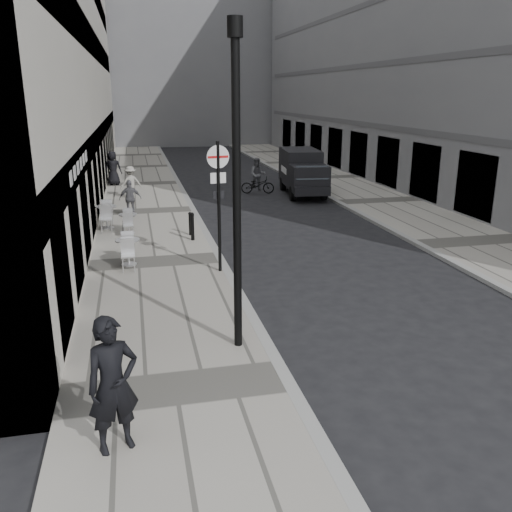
{
  "coord_description": "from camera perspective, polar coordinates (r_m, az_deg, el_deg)",
  "views": [
    {
      "loc": [
        -2.48,
        -5.87,
        5.11
      ],
      "look_at": [
        0.22,
        6.09,
        1.4
      ],
      "focal_mm": 38.0,
      "sensor_mm": 36.0,
      "label": 1
    }
  ],
  "objects": [
    {
      "name": "ground",
      "position": [
        8.17,
        8.57,
        -22.11
      ],
      "size": [
        120.0,
        120.0,
        0.0
      ],
      "primitive_type": "plane",
      "color": "black",
      "rests_on": "ground"
    },
    {
      "name": "cafe_table_mid",
      "position": [
        21.45,
        -15.45,
        4.18
      ],
      "size": [
        0.79,
        1.78,
        1.01
      ],
      "color": "silver",
      "rests_on": "sidewalk"
    },
    {
      "name": "cyclist",
      "position": [
        28.63,
        0.17,
        8.04
      ],
      "size": [
        1.82,
        0.98,
        1.87
      ],
      "rotation": [
        0.0,
        0.0,
        -0.23
      ],
      "color": "black",
      "rests_on": "ground"
    },
    {
      "name": "far_sidewalk",
      "position": [
        26.97,
        12.81,
        5.62
      ],
      "size": [
        4.0,
        60.0,
        0.12
      ],
      "primitive_type": "cube",
      "color": "#9C988D",
      "rests_on": "ground"
    },
    {
      "name": "lamppost",
      "position": [
        10.29,
        -2.06,
        8.4
      ],
      "size": [
        0.28,
        0.28,
        6.27
      ],
      "color": "black",
      "rests_on": "sidewalk"
    },
    {
      "name": "cafe_table_far",
      "position": [
        16.68,
        -13.32,
        0.65
      ],
      "size": [
        0.72,
        1.63,
        0.93
      ],
      "color": "silver",
      "rests_on": "sidewalk"
    },
    {
      "name": "sign_post",
      "position": [
        15.28,
        -3.96,
        6.97
      ],
      "size": [
        0.64,
        0.14,
        3.72
      ],
      "rotation": [
        0.0,
        0.0,
        0.13
      ],
      "color": "black",
      "rests_on": "sidewalk"
    },
    {
      "name": "cafe_table_near",
      "position": [
        20.48,
        -13.3,
        3.52
      ],
      "size": [
        0.66,
        1.5,
        0.85
      ],
      "color": "#BCBCBE",
      "rests_on": "sidewalk"
    },
    {
      "name": "sidewalk",
      "position": [
        24.41,
        -11.34,
        4.56
      ],
      "size": [
        4.0,
        60.0,
        0.12
      ],
      "primitive_type": "cube",
      "color": "#9C988D",
      "rests_on": "ground"
    },
    {
      "name": "walking_man",
      "position": [
        8.12,
        -14.82,
        -12.99
      ],
      "size": [
        0.88,
        0.73,
        2.06
      ],
      "primitive_type": "imported",
      "rotation": [
        0.0,
        0.0,
        0.36
      ],
      "color": "black",
      "rests_on": "sidewalk"
    },
    {
      "name": "pedestrian_c",
      "position": [
        31.63,
        -14.81,
        8.93
      ],
      "size": [
        1.02,
        0.76,
        1.88
      ],
      "primitive_type": "imported",
      "rotation": [
        0.0,
        0.0,
        2.95
      ],
      "color": "black",
      "rests_on": "sidewalk"
    },
    {
      "name": "pedestrian_b",
      "position": [
        27.36,
        -13.05,
        7.56
      ],
      "size": [
        1.13,
        0.83,
        1.57
      ],
      "primitive_type": "imported",
      "rotation": [
        0.0,
        0.0,
        3.4
      ],
      "color": "#A4A097",
      "rests_on": "sidewalk"
    },
    {
      "name": "building_right",
      "position": [
        34.9,
        17.17,
        24.21
      ],
      "size": [
        6.0,
        45.0,
        20.0
      ],
      "primitive_type": "cube",
      "color": "slate",
      "rests_on": "ground"
    },
    {
      "name": "pedestrian_a",
      "position": [
        23.25,
        -13.09,
        5.93
      ],
      "size": [
        0.91,
        0.41,
        1.53
      ],
      "primitive_type": "imported",
      "rotation": [
        0.0,
        0.0,
        3.18
      ],
      "color": "#5D5D62",
      "rests_on": "sidewalk"
    },
    {
      "name": "bollard_far",
      "position": [
        19.86,
        -6.94,
        3.34
      ],
      "size": [
        0.11,
        0.11,
        0.79
      ],
      "primitive_type": "cylinder",
      "color": "black",
      "rests_on": "sidewalk"
    },
    {
      "name": "bollard_near",
      "position": [
        19.12,
        -6.71,
        3.02
      ],
      "size": [
        0.12,
        0.12,
        0.93
      ],
      "primitive_type": "cylinder",
      "color": "black",
      "rests_on": "sidewalk"
    },
    {
      "name": "panel_van",
      "position": [
        28.39,
        4.89,
        9.01
      ],
      "size": [
        2.29,
        4.97,
        2.26
      ],
      "rotation": [
        0.0,
        0.0,
        -0.11
      ],
      "color": "black",
      "rests_on": "ground"
    },
    {
      "name": "building_far",
      "position": [
        62.28,
        -9.7,
        22.05
      ],
      "size": [
        24.0,
        16.0,
        22.0
      ],
      "primitive_type": "cube",
      "color": "slate",
      "rests_on": "ground"
    },
    {
      "name": "building_left",
      "position": [
        30.82,
        -20.9,
        23.08
      ],
      "size": [
        4.0,
        45.0,
        18.0
      ],
      "primitive_type": "cube",
      "color": "beige",
      "rests_on": "ground"
    }
  ]
}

